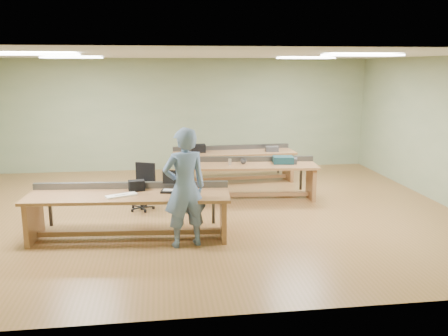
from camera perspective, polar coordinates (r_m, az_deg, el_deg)
The scene contains 22 objects.
floor at distance 9.36m, azimuth -2.92°, elevation -5.24°, with size 10.00×10.00×0.00m, color brown.
ceiling at distance 8.93m, azimuth -3.13°, elevation 13.45°, with size 10.00×10.00×0.00m, color silver.
wall_back at distance 12.99m, azimuth -4.48°, elevation 6.42°, with size 10.00×0.04×3.00m, color gray.
wall_front at distance 5.12m, azimuth 0.65°, elevation -2.56°, with size 10.00×0.04×3.00m, color gray.
wall_right at distance 10.66m, azimuth 24.93°, elevation 4.05°, with size 0.04×8.00×3.00m, color gray.
fluor_panels at distance 8.93m, azimuth -3.13°, elevation 13.26°, with size 6.20×3.50×0.03m.
workbench_front at distance 7.97m, azimuth -11.34°, elevation -4.35°, with size 3.36×1.15×0.86m.
workbench_mid at distance 10.13m, azimuth 2.75°, elevation -0.61°, with size 3.03×1.07×0.86m.
workbench_back at distance 11.60m, azimuth 1.23°, elevation 1.05°, with size 2.98×0.94×0.86m.
person at distance 7.39m, azimuth -4.75°, elevation -2.40°, with size 0.69×0.45×1.90m, color slate.
laptop_base at distance 7.93m, azimuth -6.48°, elevation -2.77°, with size 0.29×0.24×0.03m, color black.
laptop_screen at distance 7.98m, azimuth -6.36°, elevation -1.07°, with size 0.29×0.01×0.23m, color black.
keyboard at distance 7.80m, azimuth -12.24°, elevation -3.25°, with size 0.50×0.17×0.03m, color white.
trackball_mouse at distance 7.62m, azimuth -5.78°, elevation -3.25°, with size 0.12×0.14×0.06m, color white.
camera_bag at distance 8.07m, azimuth -10.48°, elevation -2.09°, with size 0.26×0.17×0.18m, color black.
task_chair at distance 9.55m, azimuth -9.77°, elevation -2.95°, with size 0.65×0.65×0.91m.
parts_bin_teal at distance 10.25m, azimuth 7.12°, elevation 0.98°, with size 0.43×0.32×0.15m, color #12353C.
parts_bin_grey at distance 10.29m, azimuth 7.63°, elevation 0.91°, with size 0.41×0.26×0.11m, color #323234.
mug at distance 10.13m, azimuth 2.36°, elevation 0.79°, with size 0.13×0.13×0.10m, color #323234.
drinks_can at distance 10.01m, azimuth 0.71°, elevation 0.75°, with size 0.07×0.07×0.13m, color silver.
storage_box_back at distance 11.47m, azimuth -3.12°, elevation 2.37°, with size 0.34×0.24×0.20m, color black.
tray_back at distance 11.64m, azimuth 5.79°, elevation 2.29°, with size 0.31×0.22×0.12m, color #323234.
Camera 1 is at (-0.72, -8.90, 2.81)m, focal length 38.00 mm.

